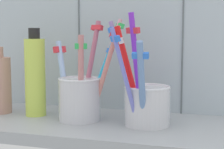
{
  "coord_description": "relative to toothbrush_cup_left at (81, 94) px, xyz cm",
  "views": [
    {
      "loc": [
        18.54,
        -59.71,
        17.49
      ],
      "look_at": [
        0.0,
        -0.24,
        10.5
      ],
      "focal_mm": 58.39,
      "sensor_mm": 36.0,
      "label": 1
    }
  ],
  "objects": [
    {
      "name": "soap_bottle",
      "position": [
        -9.74,
        1.14,
        2.82
      ],
      "size": [
        3.88,
        3.88,
        16.55
      ],
      "color": "#CBE454",
      "rests_on": "counter_slab"
    },
    {
      "name": "tile_wall_back",
      "position": [
        5.92,
        12.01,
        15.72
      ],
      "size": [
        64.0,
        2.2,
        45.0
      ],
      "color": "#B2C1CC",
      "rests_on": "ground"
    },
    {
      "name": "toothbrush_cup_left",
      "position": [
        0.0,
        0.0,
        0.0
      ],
      "size": [
        13.62,
        10.33,
        18.23
      ],
      "color": "silver",
      "rests_on": "counter_slab"
    },
    {
      "name": "counter_slab",
      "position": [
        5.92,
        0.01,
        -5.79
      ],
      "size": [
        64.0,
        22.0,
        2.0
      ],
      "primitive_type": "cube",
      "color": "#9EA3A8",
      "rests_on": "ground"
    },
    {
      "name": "toothbrush_cup_right",
      "position": [
        11.74,
        -0.49,
        -0.43
      ],
      "size": [
        12.34,
        12.92,
        18.89
      ],
      "color": "silver",
      "rests_on": "counter_slab"
    }
  ]
}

